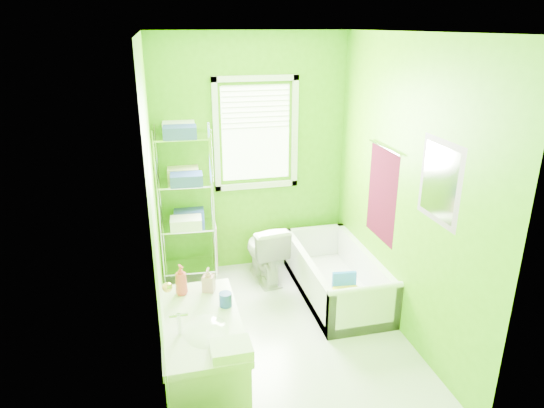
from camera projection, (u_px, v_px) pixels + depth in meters
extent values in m
plane|color=silver|center=(284.00, 334.00, 4.42)|extent=(2.90, 2.90, 0.00)
cube|color=#4A9E07|center=(251.00, 156.00, 5.29)|extent=(2.10, 0.04, 2.60)
cube|color=#4A9E07|center=(355.00, 288.00, 2.64)|extent=(2.10, 0.04, 2.60)
cube|color=#4A9E07|center=(155.00, 211.00, 3.73)|extent=(0.04, 2.90, 2.60)
cube|color=#4A9E07|center=(403.00, 190.00, 4.20)|extent=(0.04, 2.90, 2.60)
cube|color=white|center=(288.00, 32.00, 3.51)|extent=(2.10, 2.90, 0.04)
cube|color=white|center=(256.00, 133.00, 5.20)|extent=(0.74, 0.01, 1.01)
cube|color=white|center=(257.00, 185.00, 5.38)|extent=(0.92, 0.05, 0.06)
cube|color=white|center=(256.00, 78.00, 4.98)|extent=(0.92, 0.05, 0.06)
cube|color=white|center=(216.00, 136.00, 5.09)|extent=(0.06, 0.05, 1.22)
cube|color=white|center=(295.00, 132.00, 5.28)|extent=(0.06, 0.05, 1.22)
cube|color=white|center=(256.00, 107.00, 5.08)|extent=(0.72, 0.02, 0.50)
cube|color=white|center=(163.00, 315.00, 2.93)|extent=(0.02, 0.80, 2.00)
sphere|color=gold|center=(167.00, 287.00, 3.24)|extent=(0.07, 0.07, 0.07)
cube|color=#48081A|center=(382.00, 194.00, 4.56)|extent=(0.02, 0.58, 0.90)
cylinder|color=silver|center=(384.00, 147.00, 4.40)|extent=(0.02, 0.62, 0.02)
cube|color=#CC5972|center=(440.00, 182.00, 3.60)|extent=(0.02, 0.54, 0.64)
cube|color=white|center=(439.00, 182.00, 3.60)|extent=(0.01, 0.44, 0.54)
cube|color=white|center=(335.00, 289.00, 5.07)|extent=(0.71, 1.51, 0.10)
cube|color=white|center=(306.00, 278.00, 4.94)|extent=(0.07, 1.51, 0.45)
cube|color=white|center=(364.00, 271.00, 5.08)|extent=(0.07, 1.51, 0.45)
cube|color=white|center=(364.00, 312.00, 4.35)|extent=(0.71, 0.07, 0.45)
cube|color=white|center=(314.00, 245.00, 5.66)|extent=(0.71, 0.07, 0.45)
cylinder|color=white|center=(366.00, 290.00, 4.27)|extent=(0.71, 0.07, 0.07)
cylinder|color=blue|center=(347.00, 298.00, 4.74)|extent=(0.34, 0.34, 0.06)
cylinder|color=yellow|center=(347.00, 294.00, 4.72)|extent=(0.32, 0.32, 0.05)
cube|color=blue|center=(344.00, 282.00, 4.82)|extent=(0.24, 0.06, 0.22)
imported|color=white|center=(265.00, 251.00, 5.27)|extent=(0.45, 0.70, 0.67)
cube|color=white|center=(204.00, 370.00, 3.42)|extent=(0.50, 1.01, 0.73)
cube|color=white|center=(201.00, 323.00, 3.28)|extent=(0.53, 1.04, 0.05)
ellipsoid|color=white|center=(206.00, 335.00, 3.16)|extent=(0.35, 0.45, 0.12)
cylinder|color=silver|center=(179.00, 325.00, 3.09)|extent=(0.03, 0.03, 0.16)
cylinder|color=silver|center=(179.00, 316.00, 3.06)|extent=(0.12, 0.02, 0.02)
imported|color=#EE464A|center=(181.00, 280.00, 3.54)|extent=(0.12, 0.12, 0.24)
imported|color=pink|center=(208.00, 280.00, 3.59)|extent=(0.11, 0.11, 0.19)
cylinder|color=#1A41A9|center=(226.00, 299.00, 3.41)|extent=(0.09, 0.09, 0.10)
cube|color=white|center=(231.00, 349.00, 2.92)|extent=(0.25, 0.20, 0.06)
cylinder|color=silver|center=(159.00, 215.00, 4.87)|extent=(0.02, 0.02, 1.71)
cylinder|color=silver|center=(160.00, 203.00, 5.18)|extent=(0.02, 0.02, 1.71)
cylinder|color=silver|center=(214.00, 211.00, 4.96)|extent=(0.02, 0.02, 1.71)
cylinder|color=silver|center=(212.00, 200.00, 5.27)|extent=(0.02, 0.02, 1.71)
cube|color=silver|center=(190.00, 266.00, 5.31)|extent=(0.59, 0.39, 0.02)
cube|color=silver|center=(188.00, 226.00, 5.14)|extent=(0.59, 0.39, 0.02)
cube|color=silver|center=(185.00, 183.00, 4.98)|extent=(0.59, 0.39, 0.02)
cube|color=silver|center=(182.00, 137.00, 4.81)|extent=(0.59, 0.39, 0.02)
cube|color=#2E4BA8|center=(180.00, 132.00, 4.68)|extent=(0.33, 0.23, 0.12)
cube|color=white|center=(179.00, 128.00, 4.90)|extent=(0.33, 0.23, 0.12)
cube|color=#2E4BA8|center=(187.00, 179.00, 4.86)|extent=(0.33, 0.23, 0.12)
cube|color=#F2E194|center=(183.00, 173.00, 5.07)|extent=(0.33, 0.23, 0.12)
cube|color=white|center=(186.00, 223.00, 5.04)|extent=(0.33, 0.23, 0.12)
cube|color=#2E4BA8|center=(189.00, 215.00, 5.25)|extent=(0.33, 0.23, 0.12)
cube|color=#FAAAC8|center=(215.00, 246.00, 5.28)|extent=(0.05, 0.30, 0.53)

